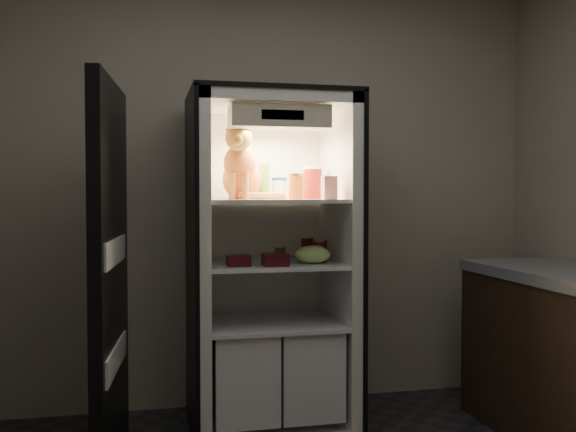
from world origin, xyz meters
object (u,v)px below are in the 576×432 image
soda_can_a (307,248)px  soda_can_b (321,250)px  tabby_cat (241,170)px  pepper_jar (313,183)px  soda_can_c (319,251)px  parmesan_shaker (263,181)px  refrigerator (269,287)px  berry_box_left (239,261)px  grape_bag (313,254)px  cream_carton (329,188)px  berry_box_right (275,260)px  salsa_jar (296,186)px  condiment_jar (280,253)px  mayo_tub (279,188)px

soda_can_a → soda_can_b: soda_can_a is taller
tabby_cat → pepper_jar: 0.44m
tabby_cat → soda_can_c: 0.63m
parmesan_shaker → refrigerator: bearing=-43.9°
refrigerator → berry_box_left: size_ratio=16.17×
soda_can_b → grape_bag: 0.18m
cream_carton → berry_box_right: size_ratio=0.95×
refrigerator → tabby_cat: bearing=-169.6°
salsa_jar → condiment_jar: salsa_jar is taller
mayo_tub → soda_can_a: 0.38m
tabby_cat → soda_can_c: size_ratio=3.64×
soda_can_b → berry_box_right: 0.39m
parmesan_shaker → berry_box_left: size_ratio=1.72×
parmesan_shaker → grape_bag: size_ratio=1.02×
soda_can_a → grape_bag: bearing=-96.0°
grape_bag → soda_can_a: bearing=84.0°
parmesan_shaker → cream_carton: (0.31, -0.29, -0.04)m
refrigerator → cream_carton: size_ratio=15.19×
tabby_cat → cream_carton: bearing=-13.4°
soda_can_b → berry_box_right: (-0.32, -0.22, -0.03)m
refrigerator → soda_can_b: bearing=-3.9°
refrigerator → soda_can_c: bearing=-28.2°
soda_can_b → tabby_cat: bearing=-178.8°
berry_box_left → berry_box_right: berry_box_right is taller
pepper_jar → cream_carton: 0.31m
refrigerator → grape_bag: refrigerator is taller
condiment_jar → berry_box_right: (-0.08, -0.28, -0.01)m
refrigerator → condiment_jar: size_ratio=22.82×
refrigerator → mayo_tub: refrigerator is taller
mayo_tub → berry_box_left: bearing=-133.2°
parmesan_shaker → soda_can_b: size_ratio=1.67×
parmesan_shaker → soda_can_c: bearing=-30.1°
condiment_jar → berry_box_left: size_ratio=0.71×
refrigerator → cream_carton: (0.28, -0.26, 0.56)m
mayo_tub → grape_bag: bearing=-62.9°
condiment_jar → soda_can_a: bearing=-2.9°
soda_can_c → condiment_jar: bearing=137.5°
tabby_cat → pepper_jar: bearing=25.3°
soda_can_b → berry_box_left: soda_can_b is taller
refrigerator → parmesan_shaker: 0.60m
soda_can_b → berry_box_right: bearing=-144.8°
pepper_jar → soda_can_c: size_ratio=1.55×
parmesan_shaker → pepper_jar: bearing=4.9°
soda_can_c → berry_box_right: 0.29m
grape_bag → soda_can_c: bearing=41.1°
pepper_jar → grape_bag: (-0.06, -0.23, -0.39)m
parmesan_shaker → soda_can_a: 0.46m
soda_can_c → parmesan_shaker: bearing=149.9°
condiment_jar → berry_box_right: size_ratio=0.64×
salsa_jar → pepper_jar: (0.13, 0.13, 0.02)m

